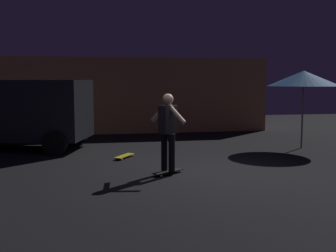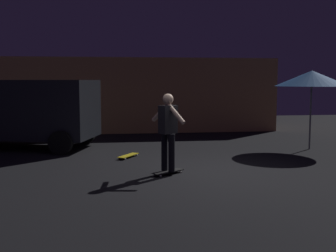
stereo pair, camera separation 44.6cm
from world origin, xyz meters
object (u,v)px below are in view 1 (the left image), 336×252
Objects in this scene: patio_umbrella at (304,78)px; skateboard_spare at (124,156)px; parked_van at (8,110)px; skater at (168,127)px; skateboard_ridden at (168,172)px.

skateboard_spare is at bearing -173.06° from patio_umbrella.
parked_van is 5.82m from skater.
skateboard_ridden is 0.45× the size of skater.
skater is at bearing -149.24° from patio_umbrella.
skateboard_ridden is at bearing 0.00° from skater.
skateboard_ridden is 0.98× the size of skateboard_spare.
skater reaches higher than skateboard_ridden.
patio_umbrella is 1.38× the size of skater.
skateboard_ridden is 0.98m from skater.
skateboard_ridden is at bearing -149.24° from patio_umbrella.
skater is at bearing 180.00° from skateboard_ridden.
skater is (-4.58, -2.73, -1.04)m from patio_umbrella.
skater is at bearing -69.70° from skateboard_spare.
parked_van is at bearing 133.34° from skateboard_ridden.
parked_van is at bearing 170.04° from patio_umbrella.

